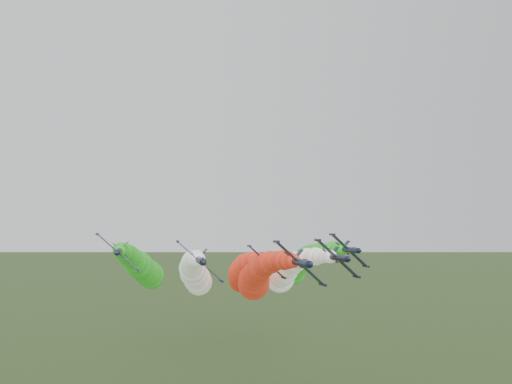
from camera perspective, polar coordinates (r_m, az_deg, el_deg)
jet_lead at (r=114.17m, az=0.09°, el=-9.64°), size 13.56×68.22×16.70m
jet_inner_left at (r=119.82m, az=-6.97°, el=-9.24°), size 13.06×67.72×16.21m
jet_inner_right at (r=126.11m, az=3.36°, el=-9.13°), size 13.16×67.82×16.30m
jet_outer_left at (r=129.99m, az=-12.94°, el=-8.38°), size 13.26×67.92×16.40m
jet_outer_right at (r=138.17m, az=4.87°, el=-8.32°), size 13.07×67.65×16.13m
jet_trail at (r=137.78m, az=-1.62°, el=-9.19°), size 13.24×67.90×16.39m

